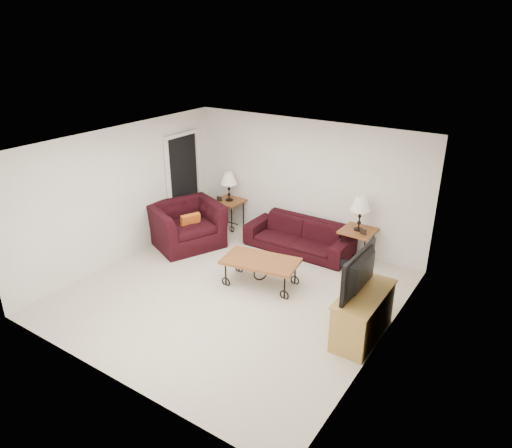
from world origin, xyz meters
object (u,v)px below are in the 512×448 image
(side_table_left, at_px, (230,214))
(television, at_px, (366,273))
(side_table_right, at_px, (357,246))
(backpack, at_px, (349,259))
(tv_stand, at_px, (363,315))
(coffee_table, at_px, (261,272))
(sofa, at_px, (299,236))
(lamp_left, at_px, (229,187))
(armchair, at_px, (186,225))
(lamp_right, at_px, (360,214))

(side_table_left, bearing_deg, television, -28.67)
(side_table_right, height_order, television, television)
(side_table_left, height_order, backpack, side_table_left)
(tv_stand, height_order, television, television)
(side_table_left, xyz_separation_m, side_table_right, (2.96, 0.00, 0.01))
(side_table_left, relative_size, tv_stand, 0.52)
(coffee_table, relative_size, tv_stand, 1.07)
(sofa, distance_m, lamp_left, 1.94)
(side_table_left, height_order, tv_stand, tv_stand)
(sofa, relative_size, television, 2.00)
(side_table_left, distance_m, lamp_left, 0.62)
(coffee_table, bearing_deg, television, -11.84)
(backpack, bearing_deg, armchair, -160.33)
(lamp_left, relative_size, armchair, 0.47)
(sofa, height_order, lamp_left, lamp_left)
(sofa, height_order, side_table_right, side_table_right)
(television, bearing_deg, armchair, -102.89)
(side_table_left, xyz_separation_m, armchair, (-0.19, -1.20, 0.12))
(lamp_left, height_order, lamp_right, lamp_right)
(tv_stand, bearing_deg, side_table_right, 114.22)
(side_table_left, height_order, lamp_left, lamp_left)
(backpack, bearing_deg, side_table_right, 100.00)
(television, xyz_separation_m, backpack, (-0.91, 1.71, -0.79))
(lamp_left, distance_m, television, 4.44)
(coffee_table, bearing_deg, armchair, 166.15)
(side_table_right, bearing_deg, television, -66.23)
(side_table_left, relative_size, coffee_table, 0.49)
(armchair, bearing_deg, side_table_right, -45.16)
(armchair, bearing_deg, backpack, -52.32)
(sofa, xyz_separation_m, side_table_right, (1.14, 0.18, 0.01))
(lamp_left, xyz_separation_m, backpack, (2.99, -0.42, -0.71))
(side_table_left, distance_m, coffee_table, 2.58)
(sofa, bearing_deg, backpack, -11.84)
(side_table_right, bearing_deg, lamp_left, 180.00)
(lamp_right, height_order, tv_stand, lamp_right)
(side_table_left, bearing_deg, armchair, -98.84)
(lamp_right, bearing_deg, armchair, -159.16)
(armchair, distance_m, backpack, 3.27)
(lamp_left, relative_size, lamp_right, 0.96)
(side_table_left, xyz_separation_m, tv_stand, (3.92, -2.13, 0.04))
(coffee_table, distance_m, backpack, 1.67)
(armchair, bearing_deg, sofa, -39.16)
(side_table_left, height_order, side_table_right, side_table_right)
(tv_stand, bearing_deg, sofa, 137.02)
(sofa, bearing_deg, coffee_table, -86.22)
(lamp_left, distance_m, armchair, 1.31)
(lamp_left, bearing_deg, side_table_left, 0.00)
(lamp_right, height_order, backpack, lamp_right)
(sofa, bearing_deg, side_table_right, 9.01)
(lamp_right, distance_m, backpack, 0.86)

